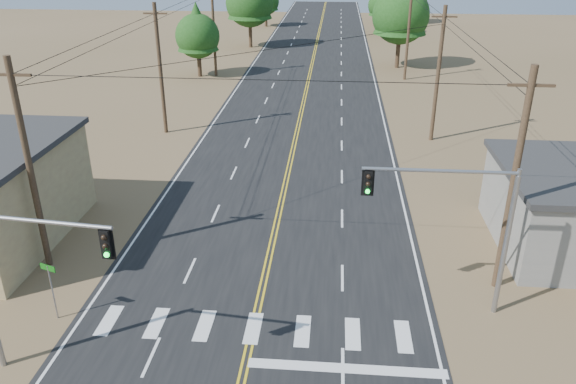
# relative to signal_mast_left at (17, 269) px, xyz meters

# --- Properties ---
(road) EXTENTS (15.00, 200.00, 0.02)m
(road) POSITION_rel_signal_mast_left_xyz_m (7.40, 25.02, -4.34)
(road) COLOR black
(road) RESTS_ON ground
(utility_pole_left_near) EXTENTS (1.80, 0.30, 10.00)m
(utility_pole_left_near) POSITION_rel_signal_mast_left_xyz_m (-3.10, 7.02, 0.77)
(utility_pole_left_near) COLOR #4C3826
(utility_pole_left_near) RESTS_ON ground
(utility_pole_left_mid) EXTENTS (1.80, 0.30, 10.00)m
(utility_pole_left_mid) POSITION_rel_signal_mast_left_xyz_m (-3.10, 27.02, 0.77)
(utility_pole_left_mid) COLOR #4C3826
(utility_pole_left_mid) RESTS_ON ground
(utility_pole_left_far) EXTENTS (1.80, 0.30, 10.00)m
(utility_pole_left_far) POSITION_rel_signal_mast_left_xyz_m (-3.10, 47.02, 0.77)
(utility_pole_left_far) COLOR #4C3826
(utility_pole_left_far) RESTS_ON ground
(utility_pole_right_near) EXTENTS (1.80, 0.30, 10.00)m
(utility_pole_right_near) POSITION_rel_signal_mast_left_xyz_m (17.90, 7.02, 0.77)
(utility_pole_right_near) COLOR #4C3826
(utility_pole_right_near) RESTS_ON ground
(utility_pole_right_mid) EXTENTS (1.80, 0.30, 10.00)m
(utility_pole_right_mid) POSITION_rel_signal_mast_left_xyz_m (17.90, 27.02, 0.77)
(utility_pole_right_mid) COLOR #4C3826
(utility_pole_right_mid) RESTS_ON ground
(utility_pole_right_far) EXTENTS (1.80, 0.30, 10.00)m
(utility_pole_right_far) POSITION_rel_signal_mast_left_xyz_m (17.90, 47.02, 0.77)
(utility_pole_right_far) COLOR #4C3826
(utility_pole_right_far) RESTS_ON ground
(signal_mast_left) EXTENTS (5.28, 0.86, 6.44)m
(signal_mast_left) POSITION_rel_signal_mast_left_xyz_m (0.00, 0.00, 0.00)
(signal_mast_left) COLOR gray
(signal_mast_left) RESTS_ON ground
(signal_mast_right) EXTENTS (5.98, 0.38, 6.51)m
(signal_mast_right) POSITION_rel_signal_mast_left_xyz_m (15.61, 5.02, 0.09)
(signal_mast_right) COLOR gray
(signal_mast_right) RESTS_ON ground
(street_sign) EXTENTS (0.73, 0.29, 2.57)m
(street_sign) POSITION_rel_signal_mast_left_xyz_m (-0.78, 3.02, -2.63)
(street_sign) COLOR gray
(street_sign) RESTS_ON ground
(tree_left_near) EXTENTS (4.82, 4.82, 8.03)m
(tree_left_near) POSITION_rel_signal_mast_left_xyz_m (-4.85, 46.61, 0.56)
(tree_left_near) COLOR #3F2D1E
(tree_left_near) RESTS_ON ground
(tree_right_near) EXTENTS (6.57, 6.57, 10.96)m
(tree_right_near) POSITION_rel_signal_mast_left_xyz_m (17.61, 53.12, 2.35)
(tree_right_near) COLOR #3F2D1E
(tree_right_near) RESTS_ON ground
(tree_right_mid) EXTENTS (4.85, 4.85, 8.08)m
(tree_right_mid) POSITION_rel_signal_mast_left_xyz_m (17.46, 78.03, 0.59)
(tree_right_mid) COLOR #3F2D1E
(tree_right_mid) RESTS_ON ground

